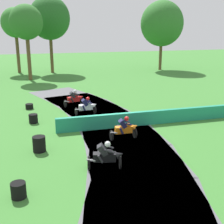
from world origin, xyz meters
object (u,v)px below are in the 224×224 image
object	(u,v)px
tire_stack_mid_a	(39,144)
tire_stack_far	(29,106)
tire_stack_mid_b	(33,119)
motorcycle_lead_black	(106,156)
motorcycle_fourth_red	(74,98)
tire_stack_near	(18,190)
motorcycle_trailing_white	(87,106)
motorcycle_chase_orange	(125,128)

from	to	relation	value
tire_stack_mid_a	tire_stack_far	world-z (taller)	tire_stack_mid_a
tire_stack_mid_b	tire_stack_far	xyz separation A→B (m)	(-0.16, 3.73, -0.10)
motorcycle_lead_black	tire_stack_far	world-z (taller)	motorcycle_lead_black
motorcycle_fourth_red	tire_stack_near	xyz separation A→B (m)	(-4.24, -12.51, -0.36)
motorcycle_trailing_white	tire_stack_near	distance (m)	10.90
motorcycle_lead_black	motorcycle_trailing_white	size ratio (longest dim) A/B	1.01
motorcycle_chase_orange	tire_stack_mid_b	world-z (taller)	motorcycle_chase_orange
motorcycle_chase_orange	tire_stack_mid_b	size ratio (longest dim) A/B	2.80
tire_stack_mid_a	tire_stack_mid_b	xyz separation A→B (m)	(-0.11, 4.90, -0.10)
motorcycle_lead_black	motorcycle_fourth_red	xyz separation A→B (m)	(0.51, 11.28, 0.00)
motorcycle_lead_black	motorcycle_chase_orange	distance (m)	3.80
tire_stack_near	motorcycle_fourth_red	bearing A→B (deg)	71.28
motorcycle_fourth_red	motorcycle_chase_orange	bearing A→B (deg)	-79.54
motorcycle_chase_orange	tire_stack_mid_a	xyz separation A→B (m)	(-4.74, -0.32, -0.26)
motorcycle_lead_black	tire_stack_near	xyz separation A→B (m)	(-3.72, -1.23, -0.36)
motorcycle_chase_orange	tire_stack_mid_b	bearing A→B (deg)	136.61
motorcycle_trailing_white	tire_stack_mid_a	size ratio (longest dim) A/B	2.10
tire_stack_far	motorcycle_chase_orange	bearing A→B (deg)	-58.89
motorcycle_chase_orange	motorcycle_lead_black	bearing A→B (deg)	-121.82
tire_stack_mid_a	motorcycle_fourth_red	bearing A→B (deg)	68.77
motorcycle_chase_orange	tire_stack_far	xyz separation A→B (m)	(-5.02, 8.31, -0.46)
tire_stack_mid_a	tire_stack_near	bearing A→B (deg)	-103.40
tire_stack_near	tire_stack_far	distance (m)	12.79
motorcycle_fourth_red	tire_stack_far	world-z (taller)	motorcycle_fourth_red
motorcycle_lead_black	tire_stack_mid_b	bearing A→B (deg)	110.04
motorcycle_chase_orange	motorcycle_fourth_red	size ratio (longest dim) A/B	0.99
motorcycle_fourth_red	tire_stack_mid_b	distance (m)	4.85
tire_stack_near	motorcycle_trailing_white	bearing A→B (deg)	64.56
motorcycle_lead_black	motorcycle_fourth_red	bearing A→B (deg)	87.39
motorcycle_lead_black	motorcycle_trailing_white	xyz separation A→B (m)	(0.95, 8.61, -0.00)
motorcycle_chase_orange	tire_stack_far	world-z (taller)	motorcycle_chase_orange
motorcycle_chase_orange	tire_stack_far	size ratio (longest dim) A/B	2.86
motorcycle_fourth_red	tire_stack_mid_b	size ratio (longest dim) A/B	2.82
motorcycle_trailing_white	tire_stack_near	xyz separation A→B (m)	(-4.68, -9.84, -0.35)
motorcycle_fourth_red	tire_stack_far	size ratio (longest dim) A/B	2.88
motorcycle_chase_orange	tire_stack_mid_a	size ratio (longest dim) A/B	2.10
tire_stack_near	tire_stack_far	xyz separation A→B (m)	(0.71, 12.77, -0.10)
motorcycle_trailing_white	tire_stack_far	size ratio (longest dim) A/B	2.86
motorcycle_lead_black	tire_stack_near	world-z (taller)	motorcycle_lead_black
motorcycle_lead_black	tire_stack_mid_a	size ratio (longest dim) A/B	2.13
motorcycle_trailing_white	tire_stack_mid_b	size ratio (longest dim) A/B	2.81
motorcycle_fourth_red	tire_stack_mid_a	distance (m)	8.99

